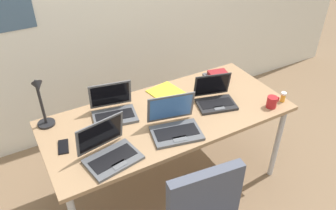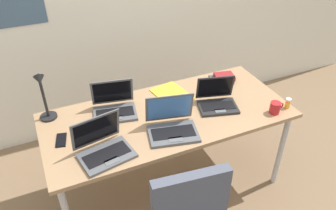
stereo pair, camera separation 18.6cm
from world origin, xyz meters
name	(u,v)px [view 2 (the right image)]	position (x,y,z in m)	size (l,w,h in m)	color
ground_plane	(168,183)	(0.00, 0.00, 0.00)	(12.00, 12.00, 0.00)	#7A6047
desk	(168,120)	(0.00, 0.00, 0.68)	(1.80, 0.80, 0.74)	#9E7A56
desk_lamp	(44,97)	(-0.80, 0.28, 0.94)	(0.12, 0.18, 0.40)	black
laptop_front_right	(114,107)	(-0.35, 0.18, 0.79)	(0.35, 0.31, 0.23)	#515459
laptop_center	(217,101)	(0.38, -0.05, 0.78)	(0.33, 0.30, 0.21)	#232326
laptop_mid_desk	(172,125)	(-0.05, -0.19, 0.79)	(0.38, 0.34, 0.24)	#515459
laptop_near_lamp	(104,148)	(-0.53, -0.22, 0.79)	(0.36, 0.32, 0.24)	#515459
computer_mouse	(156,111)	(-0.07, 0.05, 0.76)	(0.06, 0.10, 0.03)	black
cell_phone	(61,140)	(-0.76, 0.02, 0.74)	(0.06, 0.14, 0.01)	black
pill_bottle	(288,103)	(0.85, -0.29, 0.78)	(0.04, 0.04, 0.08)	gold
book_stack	(223,78)	(0.60, 0.23, 0.77)	(0.20, 0.18, 0.07)	#4C4C51
paper_folder_back_right	(172,94)	(0.13, 0.22, 0.74)	(0.23, 0.31, 0.01)	gold
coffee_mug	(275,108)	(0.72, -0.30, 0.78)	(0.11, 0.08, 0.09)	#B21E23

